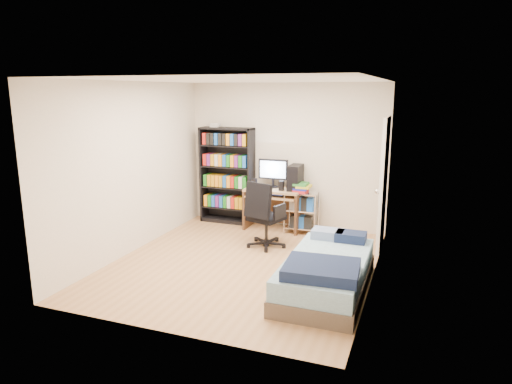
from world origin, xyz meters
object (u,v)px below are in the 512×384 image
at_px(computer_desk, 280,192).
at_px(bed, 326,273).
at_px(media_shelf, 227,174).
at_px(office_chair, 265,226).

relative_size(computer_desk, bed, 0.65).
bearing_deg(bed, computer_desk, 119.96).
height_order(media_shelf, computer_desk, media_shelf).
bearing_deg(media_shelf, computer_desk, -5.08).
bearing_deg(computer_desk, media_shelf, 174.92).
bearing_deg(computer_desk, office_chair, -86.27).
distance_m(computer_desk, bed, 2.61).
relative_size(media_shelf, bed, 0.96).
xyz_separation_m(office_chair, bed, (1.22, -1.25, -0.09)).
bearing_deg(media_shelf, bed, -45.06).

